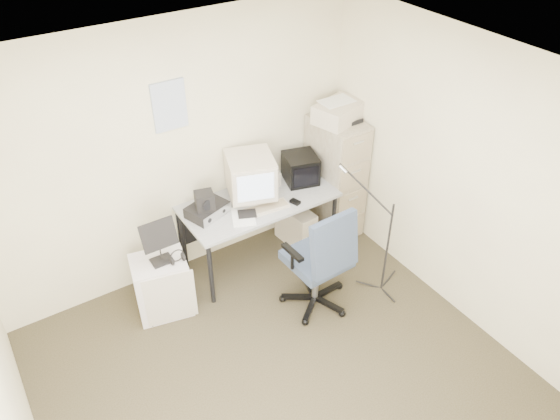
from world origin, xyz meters
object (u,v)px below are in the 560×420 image
filing_cabinet (335,177)px  office_chair (317,257)px  desk (260,230)px  side_cart (162,286)px

filing_cabinet → office_chair: filing_cabinet is taller
desk → side_cart: 1.13m
filing_cabinet → side_cart: size_ratio=2.21×
filing_cabinet → side_cart: 2.11m
side_cart → filing_cabinet: bearing=16.7°
desk → office_chair: (0.10, -0.82, 0.20)m
desk → side_cart: desk is taller
filing_cabinet → desk: size_ratio=0.87×
filing_cabinet → office_chair: bearing=-134.9°
desk → side_cart: (-1.12, -0.14, -0.07)m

